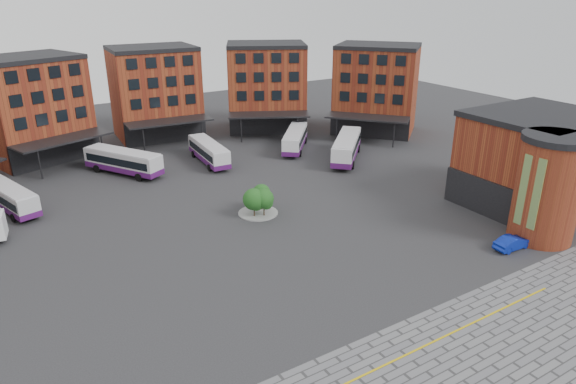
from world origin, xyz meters
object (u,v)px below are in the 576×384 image
bus_c (123,161)px  bus_f (347,147)px  blue_car (513,242)px  bus_d (209,152)px  tree_island (260,199)px  bus_e (295,139)px  bus_b (10,197)px

bus_c → bus_f: bearing=-51.3°
bus_c → blue_car: bearing=-88.6°
bus_c → bus_f: bus_f is taller
bus_d → bus_f: size_ratio=1.01×
tree_island → bus_d: tree_island is taller
bus_d → blue_car: size_ratio=2.68×
tree_island → bus_e: 24.79m
bus_f → bus_b: bearing=-142.2°
bus_c → bus_e: bus_c is taller
bus_d → tree_island: bearing=-93.8°
bus_b → bus_f: bus_f is taller
tree_island → bus_c: size_ratio=0.39×
bus_c → bus_d: 11.69m
bus_d → bus_b: bearing=-167.8°
bus_e → blue_car: size_ratio=2.47×
bus_e → blue_car: bearing=-49.5°
bus_e → bus_b: bearing=-135.9°
bus_b → bus_f: 43.44m
bus_c → blue_car: size_ratio=2.80×
bus_c → bus_e: (25.42, -2.74, -0.09)m
tree_island → bus_c: (-8.96, 21.28, -0.09)m
tree_island → bus_c: bearing=112.8°
bus_b → bus_d: bus_d is taller
bus_c → bus_e: bearing=-36.9°
tree_island → bus_d: 19.73m
bus_c → blue_car: bus_c is taller
tree_island → blue_car: (16.74, -19.63, -1.19)m
bus_c → bus_d: (11.56, -1.72, -0.13)m
bus_f → tree_island: bearing=-107.7°
tree_island → bus_d: (2.60, 19.56, -0.22)m
bus_c → bus_e: 25.57m
bus_b → bus_e: bearing=-12.8°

